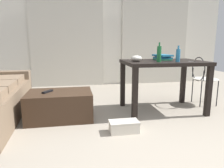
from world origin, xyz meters
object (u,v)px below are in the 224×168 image
Objects in this scene: bowl at (136,58)px; tv_remote_primary at (48,92)px; wire_chair at (202,75)px; scissors at (193,61)px; bottle_far at (178,55)px; book_stack at (163,57)px; bottle_near at (159,54)px; shoebox at (124,126)px; craft_table at (163,68)px; coffee_table at (60,105)px.

bowl is 1.34m from tv_remote_primary.
wire_chair is 7.78× the size of scissors.
bowl is at bearing 35.35° from tv_remote_primary.
bottle_far is 1.44× the size of bowl.
bottle_far is 0.70× the size of book_stack.
book_stack is (0.19, 0.30, -0.07)m from bottle_near.
tv_remote_primary is at bearing 175.86° from bottle_far.
shoebox is (-1.58, -0.88, -0.44)m from wire_chair.
tv_remote_primary is 1.16m from shoebox.
scissors reaches higher than tv_remote_primary.
tv_remote_primary is (-2.51, -0.27, -0.11)m from wire_chair.
craft_table is at bearing 152.62° from scissors.
wire_chair is 1.30m from bowl.
bowl is 1.06m from shoebox.
scissors is at bearing -27.38° from craft_table.
craft_table is at bearing -106.64° from book_stack.
book_stack is at bearing 44.93° from shoebox.
book_stack reaches higher than coffee_table.
wire_chair is at bearing 4.97° from book_stack.
wire_chair reaches higher than scissors.
book_stack is at bearing -175.03° from wire_chair.
book_stack is (1.59, 0.20, 0.64)m from coffee_table.
bowl is at bearing 162.38° from bottle_far.
bottle_far is at bearing -76.18° from book_stack.
scissors is (0.37, -0.19, 0.12)m from craft_table.
coffee_table is at bearing 176.44° from scissors.
tv_remote_primary is at bearing 146.91° from shoebox.
coffee_table is 0.99m from shoebox.
tv_remote_primary is at bearing -179.80° from coffee_table.
scissors is 1.44m from shoebox.
bowl is 0.50m from book_stack.
bottle_near is 0.37m from book_stack.
bottle_far is 1.90m from tv_remote_primary.
bottle_far is 1.30m from shoebox.
coffee_table is 0.26m from tv_remote_primary.
wire_chair is at bearing 30.61° from bottle_far.
wire_chair is 2.53m from tv_remote_primary.
bowl is 0.89× the size of tv_remote_primary.
wire_chair is 5.17× the size of bowl.
coffee_table is 1.72m from book_stack.
coffee_table is 1.07× the size of wire_chair.
book_stack is 3.09× the size of scissors.
bottle_far is 1.28× the size of tv_remote_primary.
book_stack is at bearing 7.29° from coffee_table.
scissors is at bearing -3.56° from coffee_table.
shoebox is at bearing -135.07° from book_stack.
craft_table is 0.47m from bowl.
wire_chair is 2.34× the size of shoebox.
coffee_table is at bearing -177.36° from craft_table.
bottle_far reaches higher than coffee_table.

